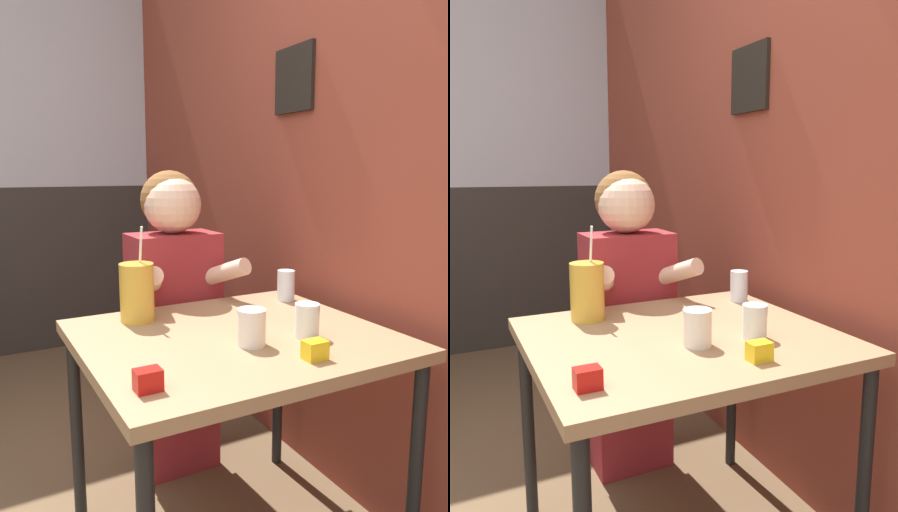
% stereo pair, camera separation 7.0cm
% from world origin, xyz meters
% --- Properties ---
extents(brick_wall_right, '(0.08, 4.64, 2.70)m').
position_xyz_m(brick_wall_right, '(1.34, 1.32, 1.35)').
color(brick_wall_right, brown).
rests_on(brick_wall_right, ground_plane).
extents(main_table, '(0.89, 0.78, 0.73)m').
position_xyz_m(main_table, '(0.79, 0.44, 0.65)').
color(main_table, '#93704C').
rests_on(main_table, ground_plane).
extents(person_seated, '(0.42, 0.42, 1.21)m').
position_xyz_m(person_seated, '(0.82, 0.97, 0.66)').
color(person_seated, maroon).
rests_on(person_seated, ground_plane).
extents(cocktail_pitcher, '(0.11, 0.11, 0.31)m').
position_xyz_m(cocktail_pitcher, '(0.58, 0.70, 0.82)').
color(cocktail_pitcher, gold).
rests_on(cocktail_pitcher, main_table).
extents(glass_near_pitcher, '(0.06, 0.06, 0.11)m').
position_xyz_m(glass_near_pitcher, '(1.15, 0.69, 0.78)').
color(glass_near_pitcher, silver).
rests_on(glass_near_pitcher, main_table).
extents(glass_center, '(0.07, 0.07, 0.10)m').
position_xyz_m(glass_center, '(0.96, 0.32, 0.78)').
color(glass_center, silver).
rests_on(glass_center, main_table).
extents(glass_far_side, '(0.08, 0.08, 0.10)m').
position_xyz_m(glass_far_side, '(0.78, 0.33, 0.78)').
color(glass_far_side, silver).
rests_on(glass_far_side, main_table).
extents(condiment_ketchup, '(0.06, 0.04, 0.05)m').
position_xyz_m(condiment_ketchup, '(0.43, 0.19, 0.75)').
color(condiment_ketchup, '#B7140F').
rests_on(condiment_ketchup, main_table).
extents(condiment_mustard, '(0.06, 0.04, 0.05)m').
position_xyz_m(condiment_mustard, '(0.87, 0.16, 0.75)').
color(condiment_mustard, yellow).
rests_on(condiment_mustard, main_table).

